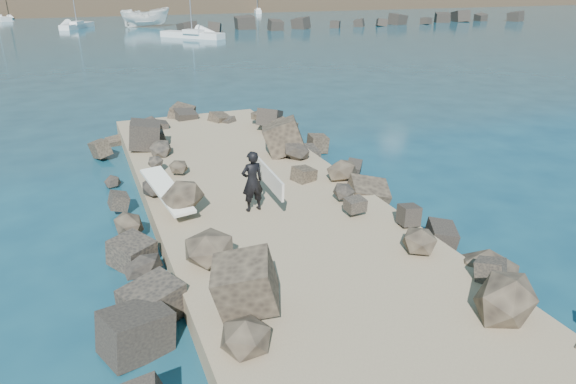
# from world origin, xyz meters

# --- Properties ---
(ground) EXTENTS (800.00, 800.00, 0.00)m
(ground) POSITION_xyz_m (0.00, 0.00, 0.00)
(ground) COLOR #0F384C
(ground) RESTS_ON ground
(jetty) EXTENTS (6.00, 26.00, 0.60)m
(jetty) POSITION_xyz_m (0.00, -2.00, 0.30)
(jetty) COLOR #8C7759
(jetty) RESTS_ON ground
(riprap_left) EXTENTS (2.60, 22.00, 1.00)m
(riprap_left) POSITION_xyz_m (-2.90, -1.50, 0.50)
(riprap_left) COLOR black
(riprap_left) RESTS_ON ground
(riprap_right) EXTENTS (2.60, 22.00, 1.00)m
(riprap_right) POSITION_xyz_m (2.90, -1.50, 0.50)
(riprap_right) COLOR black
(riprap_right) RESTS_ON ground
(breakwater_secondary) EXTENTS (52.00, 4.00, 1.20)m
(breakwater_secondary) POSITION_xyz_m (35.00, 55.00, 0.60)
(breakwater_secondary) COLOR black
(breakwater_secondary) RESTS_ON ground
(surfboard_resting) EXTENTS (1.05, 2.41, 0.08)m
(surfboard_resting) POSITION_xyz_m (-2.55, 1.05, 1.04)
(surfboard_resting) COLOR white
(surfboard_resting) RESTS_ON riprap_left
(boat_imported) EXTENTS (6.88, 3.27, 2.56)m
(boat_imported) POSITION_xyz_m (5.80, 65.48, 1.28)
(boat_imported) COLOR white
(boat_imported) RESTS_ON ground
(surfer_with_board) EXTENTS (0.81, 2.01, 1.62)m
(surfer_with_board) POSITION_xyz_m (-0.43, 0.21, 1.42)
(surfer_with_board) COLOR black
(surfer_with_board) RESTS_ON jetty
(sailboat_b) EXTENTS (4.67, 6.50, 8.10)m
(sailboat_b) POSITION_xyz_m (-3.21, 66.61, 0.35)
(sailboat_b) COLOR white
(sailboat_b) RESTS_ON ground
(sailboat_f) EXTENTS (2.15, 5.03, 6.15)m
(sailboat_f) POSITION_xyz_m (30.30, 88.88, 0.35)
(sailboat_f) COLOR white
(sailboat_f) RESTS_ON ground
(sailboat_c) EXTENTS (6.41, 7.07, 9.37)m
(sailboat_c) POSITION_xyz_m (8.57, 48.67, 0.35)
(sailboat_c) COLOR white
(sailboat_c) RESTS_ON ground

